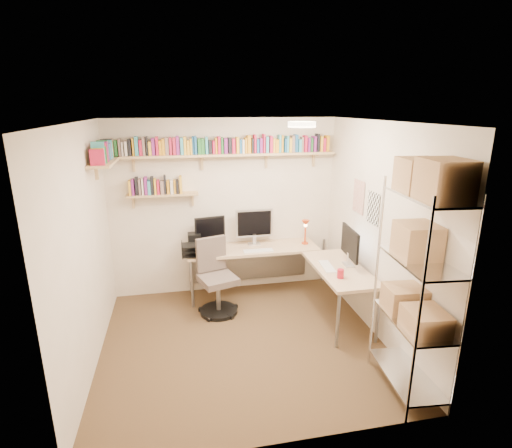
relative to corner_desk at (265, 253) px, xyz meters
The scene contains 6 objects.
ground 1.30m from the corner_desk, 116.45° to the right, with size 3.20×3.20×0.00m, color #45321D.
room_shell 1.37m from the corner_desk, 116.27° to the right, with size 3.24×3.04×2.52m.
wall_shelves 1.63m from the corner_desk, 160.20° to the left, with size 3.12×1.09×0.80m.
corner_desk is the anchor object (origin of this frame).
office_chair 0.78m from the corner_desk, 166.48° to the right, with size 0.55×0.56×1.00m.
wire_rack 2.39m from the corner_desk, 65.55° to the right, with size 0.50×0.91×2.26m.
Camera 1 is at (-0.65, -4.03, 2.65)m, focal length 28.00 mm.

